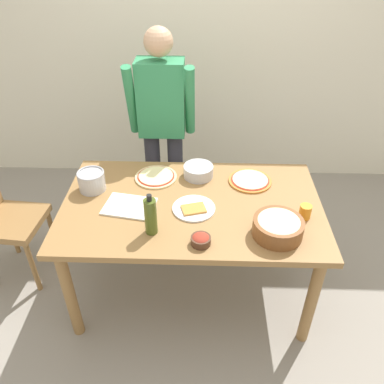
# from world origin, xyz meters

# --- Properties ---
(ground) EXTENTS (8.00, 8.00, 0.00)m
(ground) POSITION_xyz_m (0.00, 0.00, 0.00)
(ground) COLOR gray
(wall_back) EXTENTS (5.60, 0.10, 2.60)m
(wall_back) POSITION_xyz_m (0.00, 1.60, 1.30)
(wall_back) COLOR silver
(wall_back) RESTS_ON ground
(dining_table) EXTENTS (1.60, 0.96, 0.76)m
(dining_table) POSITION_xyz_m (0.00, 0.00, 0.67)
(dining_table) COLOR olive
(dining_table) RESTS_ON ground
(person_cook) EXTENTS (0.49, 0.25, 1.62)m
(person_cook) POSITION_xyz_m (-0.25, 0.76, 0.94)
(person_cook) COLOR #2D2D38
(person_cook) RESTS_ON ground
(chair_wooden_left) EXTENTS (0.44, 0.44, 0.95)m
(chair_wooden_left) POSITION_xyz_m (-1.32, 0.13, 0.54)
(chair_wooden_left) COLOR olive
(chair_wooden_left) RESTS_ON ground
(pizza_raw_on_board) EXTENTS (0.28, 0.28, 0.02)m
(pizza_raw_on_board) POSITION_xyz_m (-0.25, 0.27, 0.77)
(pizza_raw_on_board) COLOR beige
(pizza_raw_on_board) RESTS_ON dining_table
(pizza_cooked_on_tray) EXTENTS (0.29, 0.29, 0.02)m
(pizza_cooked_on_tray) POSITION_xyz_m (0.38, 0.25, 0.77)
(pizza_cooked_on_tray) COLOR #C67A33
(pizza_cooked_on_tray) RESTS_ON dining_table
(plate_with_slice) EXTENTS (0.26, 0.26, 0.02)m
(plate_with_slice) POSITION_xyz_m (0.01, -0.06, 0.77)
(plate_with_slice) COLOR white
(plate_with_slice) RESTS_ON dining_table
(popcorn_bowl) EXTENTS (0.28, 0.28, 0.11)m
(popcorn_bowl) POSITION_xyz_m (0.48, -0.27, 0.82)
(popcorn_bowl) COLOR brown
(popcorn_bowl) RESTS_ON dining_table
(mixing_bowl_steel) EXTENTS (0.20, 0.20, 0.08)m
(mixing_bowl_steel) POSITION_xyz_m (0.03, 0.30, 0.80)
(mixing_bowl_steel) COLOR #B7B7BC
(mixing_bowl_steel) RESTS_ON dining_table
(small_sauce_bowl) EXTENTS (0.11, 0.11, 0.06)m
(small_sauce_bowl) POSITION_xyz_m (0.06, -0.36, 0.79)
(small_sauce_bowl) COLOR #4C2D1E
(small_sauce_bowl) RESTS_ON dining_table
(olive_oil_bottle) EXTENTS (0.07, 0.07, 0.26)m
(olive_oil_bottle) POSITION_xyz_m (-0.22, -0.27, 0.87)
(olive_oil_bottle) COLOR #47561E
(olive_oil_bottle) RESTS_ON dining_table
(steel_pot) EXTENTS (0.17, 0.17, 0.13)m
(steel_pot) POSITION_xyz_m (-0.64, 0.13, 0.83)
(steel_pot) COLOR #B7B7BC
(steel_pot) RESTS_ON dining_table
(cup_orange) EXTENTS (0.07, 0.07, 0.08)m
(cup_orange) POSITION_xyz_m (0.67, -0.11, 0.80)
(cup_orange) COLOR orange
(cup_orange) RESTS_ON dining_table
(cutting_board_white) EXTENTS (0.33, 0.27, 0.01)m
(cutting_board_white) POSITION_xyz_m (-0.38, -0.05, 0.77)
(cutting_board_white) COLOR white
(cutting_board_white) RESTS_ON dining_table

